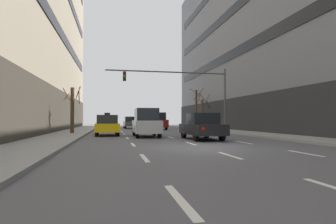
{
  "coord_description": "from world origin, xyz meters",
  "views": [
    {
      "loc": [
        -4.21,
        -12.41,
        1.32
      ],
      "look_at": [
        0.67,
        11.36,
        1.94
      ],
      "focal_mm": 29.66,
      "sensor_mm": 36.0,
      "label": 1
    }
  ],
  "objects": [
    {
      "name": "lane_stripe_l3_s10",
      "position": [
        3.1,
        32.0,
        0.0
      ],
      "size": [
        0.16,
        2.0,
        0.01
      ],
      "primitive_type": "cube",
      "color": "silver",
      "rests_on": "ground"
    },
    {
      "name": "lane_stripe_l1_s7",
      "position": [
        -3.1,
        17.0,
        0.0
      ],
      "size": [
        0.16,
        2.0,
        0.01
      ],
      "primitive_type": "cube",
      "color": "silver",
      "rests_on": "ground"
    },
    {
      "name": "lane_stripe_l2_s3",
      "position": [
        0.0,
        -3.0,
        0.0
      ],
      "size": [
        0.16,
        2.0,
        0.01
      ],
      "primitive_type": "cube",
      "color": "silver",
      "rests_on": "ground"
    },
    {
      "name": "lane_stripe_l2_s9",
      "position": [
        0.0,
        27.0,
        0.0
      ],
      "size": [
        0.16,
        2.0,
        0.01
      ],
      "primitive_type": "cube",
      "color": "silver",
      "rests_on": "ground"
    },
    {
      "name": "lane_stripe_l2_s6",
      "position": [
        0.0,
        12.0,
        0.0
      ],
      "size": [
        0.16,
        2.0,
        0.01
      ],
      "primitive_type": "cube",
      "color": "silver",
      "rests_on": "ground"
    },
    {
      "name": "lane_stripe_l3_s7",
      "position": [
        3.1,
        17.0,
        0.0
      ],
      "size": [
        0.16,
        2.0,
        0.01
      ],
      "primitive_type": "cube",
      "color": "silver",
      "rests_on": "ground"
    },
    {
      "name": "lane_stripe_l1_s3",
      "position": [
        -3.1,
        -3.0,
        0.0
      ],
      "size": [
        0.16,
        2.0,
        0.01
      ],
      "primitive_type": "cube",
      "color": "silver",
      "rests_on": "ground"
    },
    {
      "name": "lane_stripe_l1_s2",
      "position": [
        -3.1,
        -8.0,
        0.0
      ],
      "size": [
        0.16,
        2.0,
        0.01
      ],
      "primitive_type": "cube",
      "color": "silver",
      "rests_on": "ground"
    },
    {
      "name": "lane_stripe_l1_s9",
      "position": [
        -3.1,
        27.0,
        0.0
      ],
      "size": [
        0.16,
        2.0,
        0.01
      ],
      "primitive_type": "cube",
      "color": "silver",
      "rests_on": "ground"
    },
    {
      "name": "lane_stripe_l3_s5",
      "position": [
        3.1,
        7.0,
        0.0
      ],
      "size": [
        0.16,
        2.0,
        0.01
      ],
      "primitive_type": "cube",
      "color": "silver",
      "rests_on": "ground"
    },
    {
      "name": "car_driving_2",
      "position": [
        1.53,
        4.68,
        0.84
      ],
      "size": [
        1.91,
        4.53,
        1.7
      ],
      "color": "black",
      "rests_on": "ground"
    },
    {
      "name": "lane_stripe_l1_s6",
      "position": [
        -3.1,
        12.0,
        0.0
      ],
      "size": [
        0.16,
        2.0,
        0.01
      ],
      "primitive_type": "cube",
      "color": "silver",
      "rests_on": "ground"
    },
    {
      "name": "lane_stripe_l1_s8",
      "position": [
        -3.1,
        22.0,
        0.0
      ],
      "size": [
        0.16,
        2.0,
        0.01
      ],
      "primitive_type": "cube",
      "color": "silver",
      "rests_on": "ground"
    },
    {
      "name": "lane_stripe_l3_s6",
      "position": [
        3.1,
        12.0,
        0.0
      ],
      "size": [
        0.16,
        2.0,
        0.01
      ],
      "primitive_type": "cube",
      "color": "silver",
      "rests_on": "ground"
    },
    {
      "name": "taxi_driving_3",
      "position": [
        -4.52,
        10.52,
        0.81
      ],
      "size": [
        1.92,
        4.42,
        1.82
      ],
      "color": "black",
      "rests_on": "ground"
    },
    {
      "name": "lane_stripe_l3_s8",
      "position": [
        3.1,
        22.0,
        0.0
      ],
      "size": [
        0.16,
        2.0,
        0.01
      ],
      "primitive_type": "cube",
      "color": "silver",
      "rests_on": "ground"
    },
    {
      "name": "lane_stripe_l3_s3",
      "position": [
        3.1,
        -3.0,
        0.0
      ],
      "size": [
        0.16,
        2.0,
        0.01
      ],
      "primitive_type": "cube",
      "color": "silver",
      "rests_on": "ground"
    },
    {
      "name": "street_tree_1",
      "position": [
        -7.44,
        12.19,
        2.16
      ],
      "size": [
        1.51,
        1.5,
        3.97
      ],
      "color": "#4C3823",
      "rests_on": "sidewalk_left"
    },
    {
      "name": "taxi_driving_0",
      "position": [
        1.59,
        29.79,
        1.03
      ],
      "size": [
        1.98,
        4.35,
        2.24
      ],
      "color": "black",
      "rests_on": "ground"
    },
    {
      "name": "ground_plane",
      "position": [
        0.0,
        0.0,
        0.0
      ],
      "size": [
        120.0,
        120.0,
        0.0
      ],
      "primitive_type": "plane",
      "color": "#515156"
    },
    {
      "name": "lane_stripe_l2_s5",
      "position": [
        0.0,
        7.0,
        0.0
      ],
      "size": [
        0.16,
        2.0,
        0.01
      ],
      "primitive_type": "cube",
      "color": "silver",
      "rests_on": "ground"
    },
    {
      "name": "lane_stripe_l2_s10",
      "position": [
        0.0,
        32.0,
        0.0
      ],
      "size": [
        0.16,
        2.0,
        0.01
      ],
      "primitive_type": "cube",
      "color": "silver",
      "rests_on": "ground"
    },
    {
      "name": "lane_stripe_l2_s7",
      "position": [
        0.0,
        17.0,
        0.0
      ],
      "size": [
        0.16,
        2.0,
        0.01
      ],
      "primitive_type": "cube",
      "color": "silver",
      "rests_on": "ground"
    },
    {
      "name": "car_driving_5",
      "position": [
        -1.65,
        8.16,
        1.05
      ],
      "size": [
        1.87,
        4.36,
        2.1
      ],
      "color": "black",
      "rests_on": "ground"
    },
    {
      "name": "lane_stripe_l1_s5",
      "position": [
        -3.1,
        7.0,
        0.0
      ],
      "size": [
        0.16,
        2.0,
        0.01
      ],
      "primitive_type": "cube",
      "color": "silver",
      "rests_on": "ground"
    },
    {
      "name": "street_tree_2",
      "position": [
        7.47,
        21.98,
        2.23
      ],
      "size": [
        1.73,
        1.86,
        4.6
      ],
      "color": "#4C3823",
      "rests_on": "sidewalk_right"
    },
    {
      "name": "street_tree_0",
      "position": [
        7.46,
        24.7,
        2.92
      ],
      "size": [
        2.04,
        2.04,
        5.5
      ],
      "color": "#4C3823",
      "rests_on": "sidewalk_right"
    },
    {
      "name": "lane_stripe_l2_s4",
      "position": [
        0.0,
        2.0,
        0.0
      ],
      "size": [
        0.16,
        2.0,
        0.01
      ],
      "primitive_type": "cube",
      "color": "silver",
      "rests_on": "ground"
    },
    {
      "name": "car_driving_4",
      "position": [
        1.52,
        22.06,
        1.06
      ],
      "size": [
        1.97,
        4.45,
        2.13
      ],
      "color": "black",
      "rests_on": "ground"
    },
    {
      "name": "lane_stripe_l3_s4",
      "position": [
        3.1,
        2.0,
        0.0
      ],
      "size": [
        0.16,
        2.0,
        0.01
      ],
      "primitive_type": "cube",
      "color": "silver",
      "rests_on": "ground"
    },
    {
      "name": "car_driving_1",
      "position": [
        -1.5,
        27.13,
        0.82
      ],
      "size": [
        1.92,
        4.46,
        1.66
      ],
      "color": "black",
      "rests_on": "ground"
    },
    {
      "name": "lane_stripe_l2_s8",
      "position": [
        0.0,
        22.0,
        0.0
      ],
      "size": [
        0.16,
        2.0,
        0.01
      ],
      "primitive_type": "cube",
      "color": "silver",
      "rests_on": "ground"
    },
    {
      "name": "lane_stripe_l3_s9",
      "position": [
        3.1,
        27.0,
        0.0
      ],
      "size": [
        0.16,
        2.0,
        0.01
      ],
      "primitive_type": "cube",
      "color": "silver",
      "rests_on": "ground"
    },
    {
      "name": "lane_stripe_l1_s4",
      "position": [
        -3.1,
        2.0,
        0.0
      ],
      "size": [
        0.16,
        2.0,
        0.01
      ],
      "primitive_type": "cube",
      "color": "silver",
      "rests_on": "ground"
    },
    {
      "name": "sidewalk_left",
      "position": [
        -7.75,
        0.0,
        0.07
      ],
      "size": [
        3.11,
        80.0,
        0.14
      ],
      "primitive_type": "cube",
      "color": "gray",
      "rests_on": "ground"
    },
    {
      "name": "traffic_signal_0",
      "position": [
        2.85,
        12.79,
        4.46
      ],
      "size": [
        11.44,
        0.35,
        6.05
      ],
      "color": "#4C4C51",
      "rests_on": "sidewalk_right"
    },
    {
      "name": "lane_stripe_l1_s10",
      "position": [
        -3.1,
        32.0,
        0.0
      ],
      "size": [
        0.16,
        2.0,
        0.01
      ],
      "primitive_type": "cube",
      "color": "silver",
      "rests_on": "ground"
    }
  ]
}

